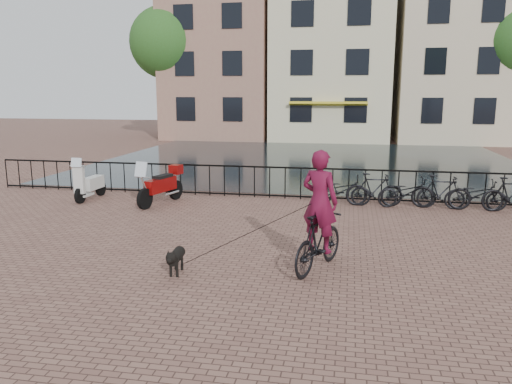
% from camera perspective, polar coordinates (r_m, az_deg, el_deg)
% --- Properties ---
extents(ground, '(100.00, 100.00, 0.00)m').
position_cam_1_polar(ground, '(8.52, -3.84, -11.92)').
color(ground, brown).
rests_on(ground, ground).
extents(canal_water, '(20.00, 20.00, 0.00)m').
position_cam_1_polar(canal_water, '(25.17, 6.08, 3.65)').
color(canal_water, black).
rests_on(canal_water, ground).
extents(railing, '(20.00, 0.05, 1.02)m').
position_cam_1_polar(railing, '(15.95, 3.35, 1.04)').
color(railing, black).
rests_on(railing, ground).
extents(canal_house_left, '(7.50, 9.00, 12.80)m').
position_cam_1_polar(canal_house_left, '(38.86, -3.60, 15.86)').
color(canal_house_left, '#8E5F52').
rests_on(canal_house_left, ground).
extents(canal_house_mid, '(8.00, 9.50, 11.80)m').
position_cam_1_polar(canal_house_mid, '(37.67, 8.72, 15.13)').
color(canal_house_mid, beige).
rests_on(canal_house_mid, ground).
extents(canal_house_right, '(7.00, 9.00, 13.30)m').
position_cam_1_polar(canal_house_right, '(38.26, 21.28, 15.58)').
color(canal_house_right, '#C2B590').
rests_on(canal_house_right, ground).
extents(tree_far_left, '(5.04, 5.04, 9.27)m').
position_cam_1_polar(tree_far_left, '(37.08, -10.27, 16.43)').
color(tree_far_left, black).
rests_on(tree_far_left, ground).
extents(cyclist, '(1.27, 2.05, 2.72)m').
position_cam_1_polar(cyclist, '(9.48, 7.24, -2.96)').
color(cyclist, black).
rests_on(cyclist, ground).
extents(dog, '(0.33, 0.82, 0.54)m').
position_cam_1_polar(dog, '(9.57, -9.10, -7.63)').
color(dog, black).
rests_on(dog, ground).
extents(motorcycle, '(1.00, 2.07, 1.44)m').
position_cam_1_polar(motorcycle, '(15.35, -10.87, 1.26)').
color(motorcycle, maroon).
rests_on(motorcycle, ground).
extents(scooter, '(0.49, 1.57, 1.44)m').
position_cam_1_polar(scooter, '(16.61, -18.46, 1.65)').
color(scooter, beige).
rests_on(scooter, ground).
extents(parked_bike_0, '(1.72, 0.62, 0.90)m').
position_cam_1_polar(parked_bike_0, '(15.24, 9.77, 0.21)').
color(parked_bike_0, black).
rests_on(parked_bike_0, ground).
extents(parked_bike_1, '(1.69, 0.59, 1.00)m').
position_cam_1_polar(parked_bike_1, '(15.25, 13.35, 0.26)').
color(parked_bike_1, black).
rests_on(parked_bike_1, ground).
extents(parked_bike_2, '(1.79, 0.86, 0.90)m').
position_cam_1_polar(parked_bike_2, '(15.34, 16.88, -0.06)').
color(parked_bike_2, black).
rests_on(parked_bike_2, ground).
extents(parked_bike_3, '(1.70, 0.61, 1.00)m').
position_cam_1_polar(parked_bike_3, '(15.46, 20.39, -0.01)').
color(parked_bike_3, black).
rests_on(parked_bike_3, ground).
extents(parked_bike_4, '(1.72, 0.62, 0.90)m').
position_cam_1_polar(parked_bike_4, '(15.66, 23.80, -0.31)').
color(parked_bike_4, black).
rests_on(parked_bike_4, ground).
extents(parked_bike_5, '(1.72, 0.73, 1.00)m').
position_cam_1_polar(parked_bike_5, '(15.90, 27.15, -0.26)').
color(parked_bike_5, black).
rests_on(parked_bike_5, ground).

